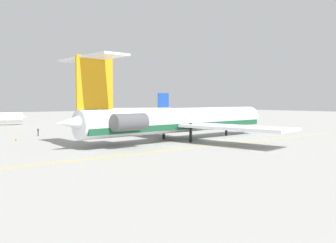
{
  "coord_description": "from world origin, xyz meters",
  "views": [
    {
      "loc": [
        -47.53,
        -43.44,
        7.11
      ],
      "look_at": [
        -4.47,
        8.42,
        3.2
      ],
      "focal_mm": 38.2,
      "sensor_mm": 36.0,
      "label": 1
    }
  ],
  "objects_px": {
    "ground_crew_portside": "(38,131)",
    "safety_cone_nose": "(194,127)",
    "ground_crew_near_tail": "(216,125)",
    "safety_cone_wingtip": "(16,139)",
    "airliner_mid_left": "(125,113)",
    "main_jetliner": "(177,120)"
  },
  "relations": [
    {
      "from": "ground_crew_near_tail",
      "to": "safety_cone_nose",
      "type": "distance_m",
      "value": 6.48
    },
    {
      "from": "ground_crew_near_tail",
      "to": "safety_cone_nose",
      "type": "xyz_separation_m",
      "value": [
        -1.52,
        6.25,
        -0.81
      ]
    },
    {
      "from": "safety_cone_nose",
      "to": "ground_crew_portside",
      "type": "bearing_deg",
      "value": 173.52
    },
    {
      "from": "airliner_mid_left",
      "to": "safety_cone_nose",
      "type": "height_order",
      "value": "airliner_mid_left"
    },
    {
      "from": "main_jetliner",
      "to": "ground_crew_portside",
      "type": "xyz_separation_m",
      "value": [
        -15.99,
        24.46,
        -2.63
      ]
    },
    {
      "from": "ground_crew_near_tail",
      "to": "safety_cone_wingtip",
      "type": "relative_size",
      "value": 3.13
    },
    {
      "from": "airliner_mid_left",
      "to": "main_jetliner",
      "type": "bearing_deg",
      "value": 81.01
    },
    {
      "from": "main_jetliner",
      "to": "safety_cone_wingtip",
      "type": "relative_size",
      "value": 84.94
    },
    {
      "from": "airliner_mid_left",
      "to": "safety_cone_nose",
      "type": "bearing_deg",
      "value": 105.23
    },
    {
      "from": "airliner_mid_left",
      "to": "ground_crew_near_tail",
      "type": "height_order",
      "value": "airliner_mid_left"
    },
    {
      "from": "ground_crew_near_tail",
      "to": "safety_cone_nose",
      "type": "relative_size",
      "value": 3.13
    },
    {
      "from": "airliner_mid_left",
      "to": "safety_cone_wingtip",
      "type": "bearing_deg",
      "value": 52.29
    },
    {
      "from": "main_jetliner",
      "to": "ground_crew_near_tail",
      "type": "bearing_deg",
      "value": 26.54
    },
    {
      "from": "airliner_mid_left",
      "to": "safety_cone_nose",
      "type": "xyz_separation_m",
      "value": [
        0.31,
        -33.14,
        -2.62
      ]
    },
    {
      "from": "airliner_mid_left",
      "to": "ground_crew_portside",
      "type": "bearing_deg",
      "value": 50.79
    },
    {
      "from": "ground_crew_near_tail",
      "to": "safety_cone_wingtip",
      "type": "xyz_separation_m",
      "value": [
        -47.38,
        4.31,
        -0.81
      ]
    },
    {
      "from": "airliner_mid_left",
      "to": "ground_crew_portside",
      "type": "xyz_separation_m",
      "value": [
        -39.28,
        -28.64,
        -1.81
      ]
    },
    {
      "from": "safety_cone_nose",
      "to": "safety_cone_wingtip",
      "type": "bearing_deg",
      "value": -177.58
    },
    {
      "from": "airliner_mid_left",
      "to": "ground_crew_portside",
      "type": "distance_m",
      "value": 48.64
    },
    {
      "from": "airliner_mid_left",
      "to": "ground_crew_near_tail",
      "type": "distance_m",
      "value": 39.47
    },
    {
      "from": "ground_crew_portside",
      "to": "safety_cone_nose",
      "type": "distance_m",
      "value": 39.85
    },
    {
      "from": "airliner_mid_left",
      "to": "safety_cone_nose",
      "type": "distance_m",
      "value": 33.24
    }
  ]
}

